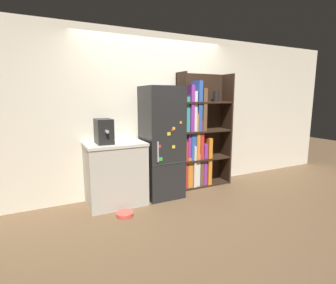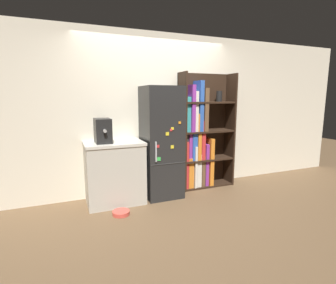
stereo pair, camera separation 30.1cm
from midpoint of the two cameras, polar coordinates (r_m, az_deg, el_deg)
ground_plane at (r=4.22m, az=1.49°, el=-12.17°), size 16.00×16.00×0.00m
wall_back at (r=4.36m, az=-0.96°, el=6.14°), size 8.00×0.05×2.60m
refrigerator at (r=4.12m, az=0.64°, el=-0.08°), size 0.57×0.60×1.74m
bookshelf at (r=4.59m, az=8.68°, el=1.01°), size 0.98×0.33×1.98m
kitchen_counter at (r=3.99m, az=-9.44°, el=-6.55°), size 0.85×0.60×0.93m
espresso_machine at (r=3.81m, az=-11.84°, el=2.42°), size 0.22×0.38×0.35m
pet_bowl at (r=3.70m, az=-7.82°, el=-14.99°), size 0.23×0.23×0.05m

